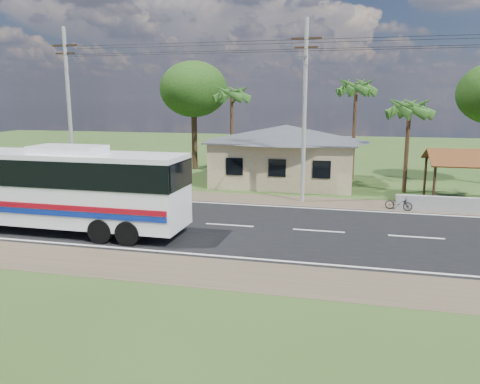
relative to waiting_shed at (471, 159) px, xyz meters
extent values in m
plane|color=#2B4619|center=(-13.00, -8.50, -2.73)|extent=(120.00, 120.00, 0.00)
cube|color=black|center=(-13.00, -8.50, -2.72)|extent=(120.00, 10.00, 0.02)
cube|color=brown|center=(-13.00, -2.00, -2.72)|extent=(120.00, 3.00, 0.01)
cube|color=brown|center=(-13.00, -15.00, -2.72)|extent=(120.00, 3.00, 0.01)
cube|color=silver|center=(-13.00, -3.80, -2.70)|extent=(120.00, 0.15, 0.01)
cube|color=silver|center=(-13.00, -13.20, -2.70)|extent=(120.00, 0.15, 0.01)
cube|color=silver|center=(-13.00, -8.50, -2.70)|extent=(120.00, 0.15, 0.01)
cube|color=#C7B585|center=(-12.00, 4.50, -1.13)|extent=(10.00, 8.00, 3.20)
cube|color=#4C4F54|center=(-12.00, 4.50, 0.52)|extent=(10.60, 8.60, 0.10)
pyramid|color=#4C4F54|center=(-12.00, 4.50, 1.67)|extent=(12.40, 10.00, 1.20)
cube|color=black|center=(-15.00, 0.48, -1.03)|extent=(1.20, 0.08, 1.20)
cube|color=black|center=(-12.00, 0.48, -1.03)|extent=(1.20, 0.08, 1.20)
cube|color=black|center=(-9.00, 0.48, -1.03)|extent=(1.20, 0.08, 1.20)
cylinder|color=#342112|center=(-2.30, -1.80, -1.43)|extent=(0.16, 0.16, 2.60)
cylinder|color=#342112|center=(-2.30, 1.80, -1.43)|extent=(0.16, 0.16, 2.60)
cube|color=brown|center=(0.00, -1.10, 0.17)|extent=(5.20, 2.28, 0.90)
cube|color=brown|center=(0.00, 1.10, 0.17)|extent=(5.20, 2.28, 0.90)
cube|color=#342112|center=(0.00, 0.00, 0.52)|extent=(5.20, 0.12, 0.12)
cube|color=#9E9E99|center=(-1.00, -2.90, -2.28)|extent=(7.00, 0.30, 0.90)
cylinder|color=#9E9E99|center=(-26.00, -2.00, 2.77)|extent=(0.26, 0.26, 11.00)
cube|color=#342112|center=(-26.00, -2.00, 7.07)|extent=(1.80, 0.12, 0.12)
cube|color=#342112|center=(-26.00, -2.00, 6.57)|extent=(1.40, 0.10, 0.10)
cylinder|color=#9E9E99|center=(-10.00, -2.00, 2.77)|extent=(0.26, 0.26, 11.00)
cube|color=#342112|center=(-10.00, -2.00, 7.07)|extent=(1.80, 0.12, 0.12)
cube|color=#342112|center=(-10.00, -2.00, 6.57)|extent=(1.40, 0.10, 0.10)
cylinder|color=gray|center=(-10.00, -3.00, 5.87)|extent=(0.08, 2.00, 0.08)
cube|color=gray|center=(-10.00, -4.00, 5.87)|extent=(0.50, 0.18, 0.12)
cylinder|color=black|center=(-18.00, -2.00, 6.87)|extent=(16.00, 0.02, 0.02)
cylinder|color=black|center=(-2.50, -2.00, 6.87)|extent=(15.00, 0.02, 0.02)
cylinder|color=#47301E|center=(-3.50, 2.50, 0.27)|extent=(0.28, 0.28, 6.00)
cylinder|color=#47301E|center=(-7.00, 7.00, 1.02)|extent=(0.28, 0.28, 7.50)
cylinder|color=#47301E|center=(-17.00, 7.50, 0.77)|extent=(0.28, 0.28, 7.00)
cylinder|color=#47301E|center=(-21.00, 9.50, 0.25)|extent=(0.50, 0.50, 5.95)
ellipsoid|color=#15370F|center=(-21.00, 9.50, 4.42)|extent=(6.00, 6.00, 4.92)
cube|color=white|center=(-21.16, -11.38, -0.55)|extent=(13.43, 2.93, 3.35)
cube|color=black|center=(-21.16, -11.38, 0.29)|extent=(13.48, 2.99, 1.23)
cube|color=maroon|center=(-21.17, -12.80, -1.17)|extent=(13.18, 0.18, 0.25)
cube|color=navy|center=(-21.17, -12.80, -1.44)|extent=(13.18, 0.18, 0.25)
cube|color=white|center=(-20.04, -11.39, 1.29)|extent=(3.37, 1.82, 0.33)
cylinder|color=black|center=(-17.82, -12.70, -2.17)|extent=(1.12, 0.40, 1.12)
cylinder|color=black|center=(-17.80, -10.13, -2.17)|extent=(1.12, 0.40, 1.12)
cylinder|color=black|center=(-16.48, -12.71, -2.17)|extent=(1.12, 0.40, 1.12)
cylinder|color=black|center=(-16.46, -10.15, -2.17)|extent=(1.12, 0.40, 1.12)
imported|color=black|center=(-4.32, -2.96, -2.33)|extent=(1.61, 0.91, 0.80)
camera|label=1|loc=(-7.11, -30.75, 3.64)|focal=35.00mm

